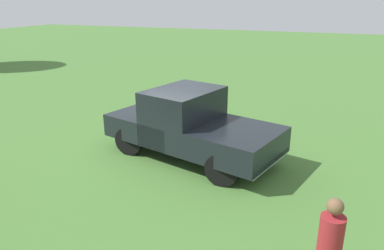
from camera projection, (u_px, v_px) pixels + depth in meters
name	position (u px, v px, depth m)	size (l,w,h in m)	color
ground_plane	(172.00, 148.00, 10.35)	(80.00, 80.00, 0.00)	#477533
pickup_truck	(188.00, 123.00, 9.55)	(4.94, 3.10, 1.81)	black
person_bystander	(329.00, 248.00, 4.78)	(0.41, 0.41, 1.66)	#7A6B51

